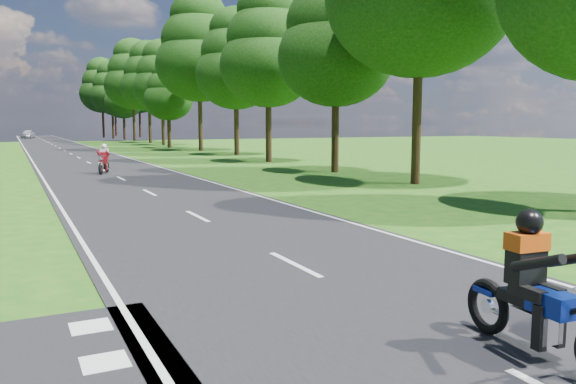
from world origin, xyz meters
TOP-DOWN VIEW (x-y plane):
  - ground at (0.00, 0.00)m, footprint 160.00×160.00m
  - main_road at (0.00, 50.00)m, footprint 7.00×140.00m
  - road_markings at (-0.14, 48.13)m, footprint 7.40×140.00m
  - treeline at (1.43, 60.06)m, footprint 40.00×115.35m
  - rider_near_blue at (0.53, -2.92)m, footprint 0.84×2.03m
  - rider_far_red at (-0.29, 23.23)m, footprint 1.20×1.94m
  - distant_car at (-1.76, 99.35)m, footprint 2.53×4.59m

SIDE VIEW (x-z plane):
  - ground at x=0.00m, z-range 0.00..0.00m
  - main_road at x=0.00m, z-range 0.00..0.02m
  - road_markings at x=-0.14m, z-range 0.02..0.03m
  - distant_car at x=-1.76m, z-range 0.02..1.50m
  - rider_far_red at x=-0.29m, z-range 0.02..1.55m
  - rider_near_blue at x=0.53m, z-range 0.02..1.67m
  - treeline at x=1.43m, z-range 0.86..15.65m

